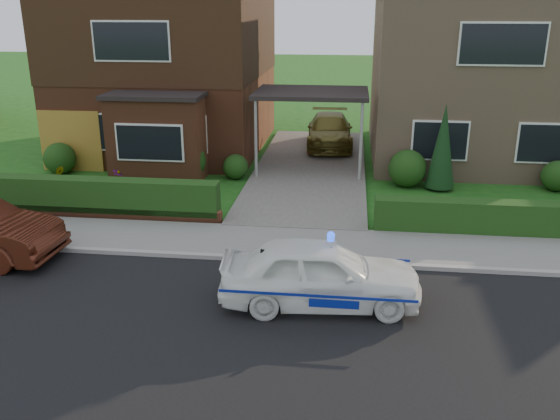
# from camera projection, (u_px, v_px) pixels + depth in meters

# --- Properties ---
(ground) EXTENTS (120.00, 120.00, 0.00)m
(ground) POSITION_uv_depth(u_px,v_px,m) (266.00, 333.00, 10.57)
(ground) COLOR #175216
(ground) RESTS_ON ground
(road) EXTENTS (60.00, 6.00, 0.02)m
(road) POSITION_uv_depth(u_px,v_px,m) (266.00, 333.00, 10.57)
(road) COLOR black
(road) RESTS_ON ground
(kerb) EXTENTS (60.00, 0.16, 0.12)m
(kerb) POSITION_uv_depth(u_px,v_px,m) (285.00, 261.00, 13.41)
(kerb) COLOR #9E9993
(kerb) RESTS_ON ground
(sidewalk) EXTENTS (60.00, 2.00, 0.10)m
(sidewalk) POSITION_uv_depth(u_px,v_px,m) (290.00, 243.00, 14.39)
(sidewalk) COLOR slate
(sidewalk) RESTS_ON ground
(driveway) EXTENTS (3.80, 12.00, 0.12)m
(driveway) POSITION_uv_depth(u_px,v_px,m) (310.00, 168.00, 20.85)
(driveway) COLOR #666059
(driveway) RESTS_ON ground
(house_left) EXTENTS (7.50, 9.53, 7.25)m
(house_left) POSITION_uv_depth(u_px,v_px,m) (169.00, 51.00, 22.99)
(house_left) COLOR brown
(house_left) RESTS_ON ground
(house_right) EXTENTS (7.50, 8.06, 7.25)m
(house_right) POSITION_uv_depth(u_px,v_px,m) (475.00, 58.00, 21.81)
(house_right) COLOR tan
(house_right) RESTS_ON ground
(carport_link) EXTENTS (3.80, 3.00, 2.77)m
(carport_link) POSITION_uv_depth(u_px,v_px,m) (312.00, 94.00, 19.95)
(carport_link) COLOR black
(carport_link) RESTS_ON ground
(garage_door) EXTENTS (2.20, 0.10, 2.10)m
(garage_door) POSITION_uv_depth(u_px,v_px,m) (71.00, 141.00, 20.49)
(garage_door) COLOR olive
(garage_door) RESTS_ON ground
(dwarf_wall) EXTENTS (7.70, 0.25, 0.36)m
(dwarf_wall) POSITION_uv_depth(u_px,v_px,m) (83.00, 212.00, 16.13)
(dwarf_wall) COLOR brown
(dwarf_wall) RESTS_ON ground
(hedge_left) EXTENTS (7.50, 0.55, 0.90)m
(hedge_left) POSITION_uv_depth(u_px,v_px,m) (86.00, 217.00, 16.33)
(hedge_left) COLOR #103310
(hedge_left) RESTS_ON ground
(hedge_right) EXTENTS (7.50, 0.55, 0.80)m
(hedge_right) POSITION_uv_depth(u_px,v_px,m) (524.00, 237.00, 14.92)
(hedge_right) COLOR #103310
(hedge_right) RESTS_ON ground
(shrub_left_far) EXTENTS (1.08, 1.08, 1.08)m
(shrub_left_far) POSITION_uv_depth(u_px,v_px,m) (60.00, 158.00, 20.25)
(shrub_left_far) COLOR #103310
(shrub_left_far) RESTS_ON ground
(shrub_left_mid) EXTENTS (1.32, 1.32, 1.32)m
(shrub_left_mid) POSITION_uv_depth(u_px,v_px,m) (186.00, 160.00, 19.52)
(shrub_left_mid) COLOR #103310
(shrub_left_mid) RESTS_ON ground
(shrub_left_near) EXTENTS (0.84, 0.84, 0.84)m
(shrub_left_near) POSITION_uv_depth(u_px,v_px,m) (236.00, 167.00, 19.69)
(shrub_left_near) COLOR #103310
(shrub_left_near) RESTS_ON ground
(shrub_right_near) EXTENTS (1.20, 1.20, 1.20)m
(shrub_right_near) POSITION_uv_depth(u_px,v_px,m) (407.00, 168.00, 18.81)
(shrub_right_near) COLOR #103310
(shrub_right_near) RESTS_ON ground
(shrub_right_mid) EXTENTS (0.96, 0.96, 0.96)m
(shrub_right_mid) POSITION_uv_depth(u_px,v_px,m) (557.00, 176.00, 18.42)
(shrub_right_mid) COLOR #103310
(shrub_right_mid) RESTS_ON ground
(conifer_a) EXTENTS (0.90, 0.90, 2.60)m
(conifer_a) POSITION_uv_depth(u_px,v_px,m) (442.00, 149.00, 18.28)
(conifer_a) COLOR black
(conifer_a) RESTS_ON ground
(police_car) EXTENTS (3.55, 3.98, 1.48)m
(police_car) POSITION_uv_depth(u_px,v_px,m) (320.00, 274.00, 11.37)
(police_car) COLOR white
(police_car) RESTS_ON ground
(driveway_car) EXTENTS (1.95, 4.39, 1.25)m
(driveway_car) POSITION_uv_depth(u_px,v_px,m) (330.00, 131.00, 23.64)
(driveway_car) COLOR brown
(driveway_car) RESTS_ON driveway
(potted_plant_a) EXTENTS (0.43, 0.35, 0.72)m
(potted_plant_a) POSITION_uv_depth(u_px,v_px,m) (128.00, 170.00, 19.49)
(potted_plant_a) COLOR gray
(potted_plant_a) RESTS_ON ground
(potted_plant_b) EXTENTS (0.49, 0.46, 0.70)m
(potted_plant_b) POSITION_uv_depth(u_px,v_px,m) (59.00, 177.00, 18.77)
(potted_plant_b) COLOR gray
(potted_plant_b) RESTS_ON ground
(potted_plant_c) EXTENTS (0.43, 0.43, 0.70)m
(potted_plant_c) POSITION_uv_depth(u_px,v_px,m) (118.00, 181.00, 18.33)
(potted_plant_c) COLOR gray
(potted_plant_c) RESTS_ON ground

